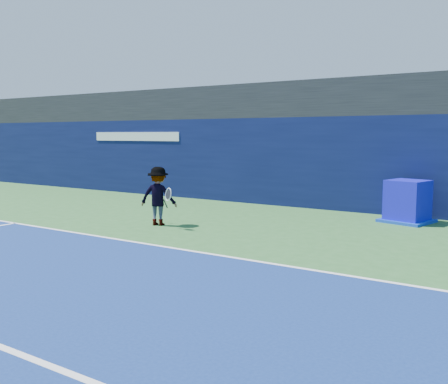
{
  "coord_description": "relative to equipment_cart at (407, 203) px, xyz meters",
  "views": [
    {
      "loc": [
        7.17,
        -5.19,
        2.44
      ],
      "look_at": [
        0.42,
        5.2,
        1.0
      ],
      "focal_mm": 40.0,
      "sensor_mm": 36.0,
      "label": 1
    }
  ],
  "objects": [
    {
      "name": "ground",
      "position": [
        -3.97,
        -9.11,
        -0.54
      ],
      "size": [
        80.0,
        80.0,
        0.0
      ],
      "primitive_type": "plane",
      "color": "#2D622C",
      "rests_on": "ground"
    },
    {
      "name": "baseline",
      "position": [
        -3.97,
        -6.11,
        -0.53
      ],
      "size": [
        24.0,
        0.1,
        0.01
      ],
      "primitive_type": "cube",
      "color": "white",
      "rests_on": "ground"
    },
    {
      "name": "stadium_band",
      "position": [
        -3.97,
        2.39,
        3.06
      ],
      "size": [
        36.0,
        3.0,
        1.2
      ],
      "primitive_type": "cube",
      "color": "black",
      "rests_on": "back_wall_assembly"
    },
    {
      "name": "back_wall_assembly",
      "position": [
        -3.98,
        1.39,
        0.96
      ],
      "size": [
        36.0,
        1.03,
        3.0
      ],
      "color": "#0A113A",
      "rests_on": "ground"
    },
    {
      "name": "equipment_cart",
      "position": [
        0.0,
        0.0,
        0.0
      ],
      "size": [
        1.48,
        1.48,
        1.17
      ],
      "color": "#0F0DB8",
      "rests_on": "ground"
    },
    {
      "name": "tennis_player",
      "position": [
        -5.51,
        -4.13,
        0.25
      ],
      "size": [
        1.31,
        0.87,
        1.57
      ],
      "color": "white",
      "rests_on": "ground"
    },
    {
      "name": "tennis_ball",
      "position": [
        -5.86,
        -4.02,
        0.41
      ],
      "size": [
        0.07,
        0.07,
        0.07
      ],
      "color": "#C4F61B",
      "rests_on": "ground"
    }
  ]
}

